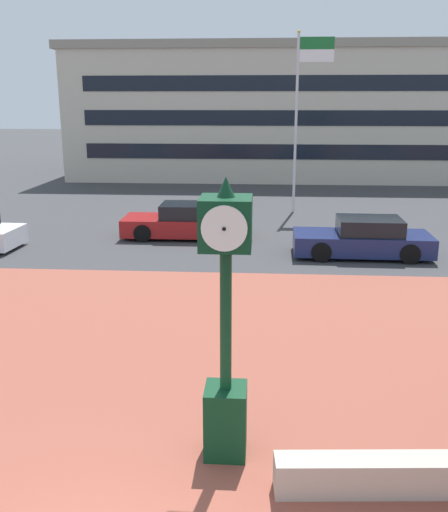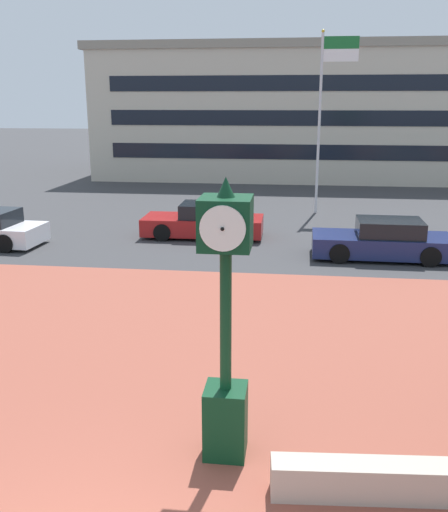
{
  "view_description": "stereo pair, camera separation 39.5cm",
  "coord_description": "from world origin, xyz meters",
  "views": [
    {
      "loc": [
        1.76,
        -4.53,
        4.98
      ],
      "look_at": [
        1.26,
        2.79,
        2.98
      ],
      "focal_mm": 40.11,
      "sensor_mm": 36.0,
      "label": 1
    },
    {
      "loc": [
        2.16,
        -4.5,
        4.98
      ],
      "look_at": [
        1.26,
        2.79,
        2.98
      ],
      "focal_mm": 40.11,
      "sensor_mm": 36.0,
      "label": 2
    }
  ],
  "objects": [
    {
      "name": "plaza_brick_paving",
      "position": [
        0.0,
        3.91,
        0.0
      ],
      "size": [
        44.0,
        15.82,
        0.01
      ],
      "primitive_type": "cube",
      "color": "brown",
      "rests_on": "ground"
    },
    {
      "name": "planter_wall",
      "position": [
        3.58,
        2.06,
        0.25
      ],
      "size": [
        3.22,
        0.64,
        0.5
      ],
      "primitive_type": "cube",
      "rotation": [
        0.0,
        0.0,
        0.07
      ],
      "color": "#ADA393",
      "rests_on": "ground"
    },
    {
      "name": "street_clock",
      "position": [
        1.29,
        2.77,
        1.95
      ],
      "size": [
        0.68,
        0.8,
        4.04
      ],
      "rotation": [
        0.0,
        0.0,
        0.0
      ],
      "color": "#0C381E",
      "rests_on": "ground"
    },
    {
      "name": "car_street_near",
      "position": [
        -1.14,
        16.38,
        0.57
      ],
      "size": [
        4.5,
        1.98,
        1.28
      ],
      "rotation": [
        0.0,
        0.0,
        1.58
      ],
      "color": "maroon",
      "rests_on": "ground"
    },
    {
      "name": "car_street_distant",
      "position": [
        5.11,
        14.07,
        0.57
      ],
      "size": [
        4.49,
        1.97,
        1.28
      ],
      "rotation": [
        0.0,
        0.0,
        1.56
      ],
      "color": "navy",
      "rests_on": "ground"
    },
    {
      "name": "flagpole_primary",
      "position": [
        3.38,
        21.73,
        4.74
      ],
      "size": [
        1.61,
        0.14,
        7.91
      ],
      "color": "silver",
      "rests_on": "ground"
    },
    {
      "name": "civic_building",
      "position": [
        4.67,
        37.08,
        4.25
      ],
      "size": [
        31.38,
        13.02,
        8.48
      ],
      "color": "beige",
      "rests_on": "ground"
    }
  ]
}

